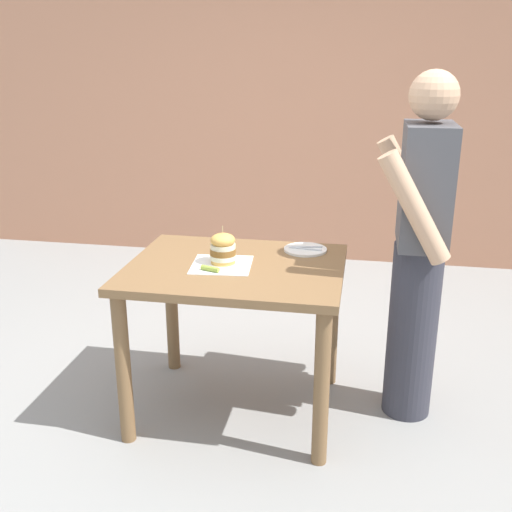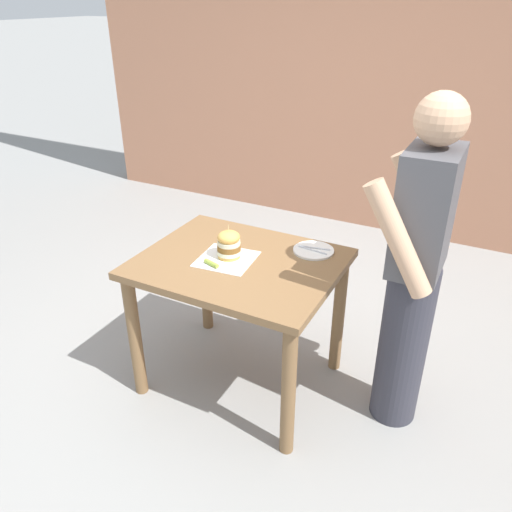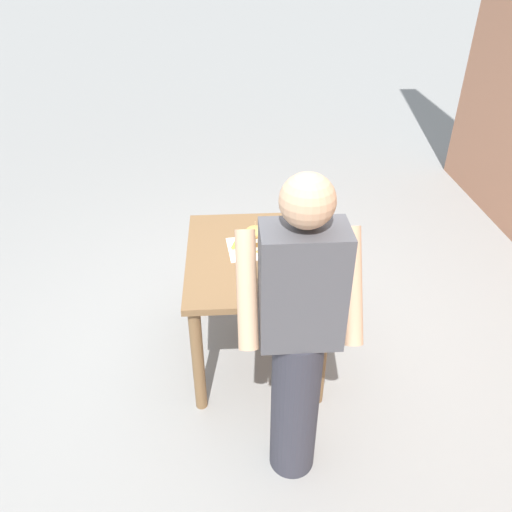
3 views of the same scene
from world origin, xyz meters
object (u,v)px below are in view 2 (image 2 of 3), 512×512
at_px(diner_across_table, 415,270).
at_px(sandwich, 229,244).
at_px(pickle_spear, 211,263).
at_px(patio_table, 239,283).
at_px(side_plate_with_forks, 313,250).

bearing_deg(diner_across_table, sandwich, -81.25).
relative_size(pickle_spear, diner_across_table, 0.05).
distance_m(patio_table, sandwich, 0.23).
distance_m(sandwich, diner_across_table, 0.93).
height_order(sandwich, pickle_spear, sandwich).
bearing_deg(pickle_spear, side_plate_with_forks, 134.44).
relative_size(patio_table, diner_across_table, 0.61).
height_order(sandwich, diner_across_table, diner_across_table).
distance_m(patio_table, pickle_spear, 0.22).
height_order(pickle_spear, side_plate_with_forks, pickle_spear).
xyz_separation_m(patio_table, side_plate_with_forks, (-0.27, 0.31, 0.15)).
bearing_deg(pickle_spear, diner_across_table, 105.58).
distance_m(pickle_spear, side_plate_with_forks, 0.56).
relative_size(sandwich, pickle_spear, 2.01).
distance_m(sandwich, pickle_spear, 0.14).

